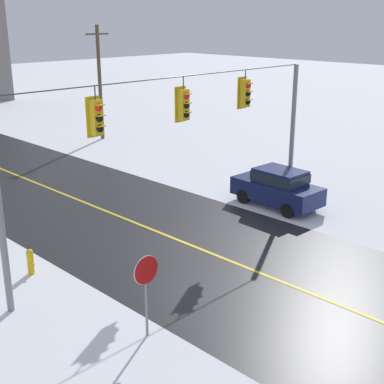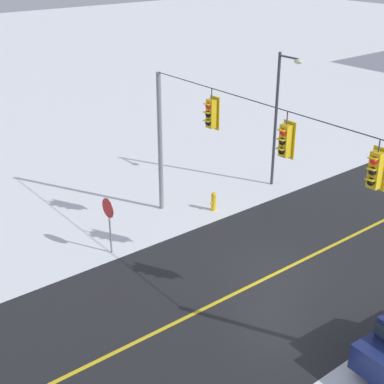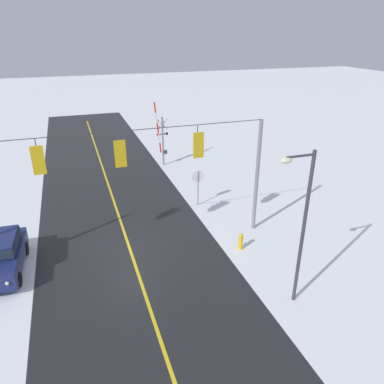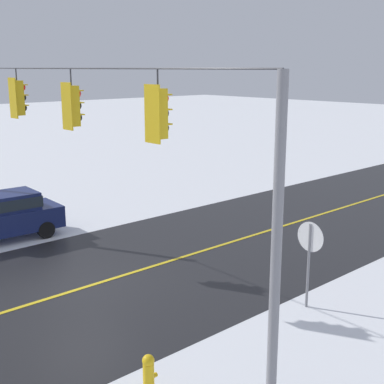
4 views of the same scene
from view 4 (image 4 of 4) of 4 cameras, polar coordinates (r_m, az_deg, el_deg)
ground_plane at (r=15.81m, az=-11.67°, el=-10.14°), size 160.00×160.00×0.00m
signal_span at (r=14.68m, az=-12.40°, el=5.19°), size 14.20×0.47×6.22m
stop_sign at (r=14.08m, az=12.65°, el=-5.68°), size 0.80×0.09×2.35m
parked_car_navy at (r=20.58m, az=-19.65°, el=-2.31°), size 1.97×4.26×1.74m
fire_hydrant at (r=10.75m, az=-4.72°, el=-19.07°), size 0.24×0.31×0.88m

